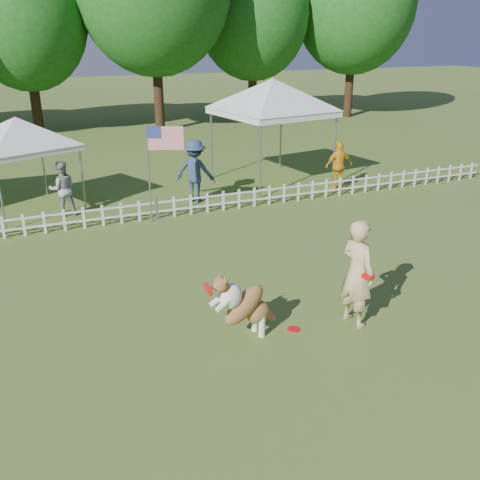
{
  "coord_description": "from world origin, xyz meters",
  "views": [
    {
      "loc": [
        -4.06,
        -7.08,
        4.95
      ],
      "look_at": [
        -0.29,
        2.0,
        1.1
      ],
      "focal_mm": 40.0,
      "sensor_mm": 36.0,
      "label": 1
    }
  ],
  "objects_px": {
    "handler": "(357,273)",
    "dog": "(245,305)",
    "canopy_tent_left": "(22,166)",
    "spectator_b": "(195,171)",
    "frisbee_on_turf": "(293,329)",
    "canopy_tent_right": "(272,133)",
    "flag_pole": "(149,174)",
    "spectator_a": "(62,189)",
    "spectator_c": "(339,166)"
  },
  "relations": [
    {
      "from": "handler",
      "to": "dog",
      "type": "height_order",
      "value": "handler"
    },
    {
      "from": "canopy_tent_left",
      "to": "spectator_b",
      "type": "bearing_deg",
      "value": -34.51
    },
    {
      "from": "handler",
      "to": "frisbee_on_turf",
      "type": "distance_m",
      "value": 1.5
    },
    {
      "from": "frisbee_on_turf",
      "to": "canopy_tent_right",
      "type": "height_order",
      "value": "canopy_tent_right"
    },
    {
      "from": "canopy_tent_left",
      "to": "canopy_tent_right",
      "type": "xyz_separation_m",
      "value": [
        8.06,
        0.27,
        0.37
      ]
    },
    {
      "from": "flag_pole",
      "to": "spectator_b",
      "type": "height_order",
      "value": "flag_pole"
    },
    {
      "from": "frisbee_on_turf",
      "to": "spectator_a",
      "type": "distance_m",
      "value": 8.77
    },
    {
      "from": "frisbee_on_turf",
      "to": "spectator_c",
      "type": "relative_size",
      "value": 0.13
    },
    {
      "from": "spectator_a",
      "to": "spectator_c",
      "type": "relative_size",
      "value": 0.98
    },
    {
      "from": "dog",
      "to": "spectator_a",
      "type": "distance_m",
      "value": 8.36
    },
    {
      "from": "handler",
      "to": "spectator_b",
      "type": "xyz_separation_m",
      "value": [
        -0.32,
        8.21,
        -0.02
      ]
    },
    {
      "from": "frisbee_on_turf",
      "to": "flag_pole",
      "type": "height_order",
      "value": "flag_pole"
    },
    {
      "from": "frisbee_on_turf",
      "to": "spectator_b",
      "type": "height_order",
      "value": "spectator_b"
    },
    {
      "from": "dog",
      "to": "spectator_b",
      "type": "distance_m",
      "value": 8.12
    },
    {
      "from": "dog",
      "to": "spectator_c",
      "type": "xyz_separation_m",
      "value": [
        6.51,
        7.39,
        0.17
      ]
    },
    {
      "from": "dog",
      "to": "canopy_tent_left",
      "type": "distance_m",
      "value": 9.47
    },
    {
      "from": "frisbee_on_turf",
      "to": "handler",
      "type": "bearing_deg",
      "value": -9.06
    },
    {
      "from": "spectator_b",
      "to": "spectator_c",
      "type": "relative_size",
      "value": 1.19
    },
    {
      "from": "flag_pole",
      "to": "spectator_b",
      "type": "distance_m",
      "value": 2.23
    },
    {
      "from": "flag_pole",
      "to": "spectator_b",
      "type": "relative_size",
      "value": 1.4
    },
    {
      "from": "canopy_tent_right",
      "to": "flag_pole",
      "type": "xyz_separation_m",
      "value": [
        -4.92,
        -2.58,
        -0.37
      ]
    },
    {
      "from": "handler",
      "to": "canopy_tent_left",
      "type": "relative_size",
      "value": 0.74
    },
    {
      "from": "handler",
      "to": "canopy_tent_right",
      "type": "distance_m",
      "value": 9.9
    },
    {
      "from": "canopy_tent_left",
      "to": "spectator_a",
      "type": "bearing_deg",
      "value": -64.12
    },
    {
      "from": "handler",
      "to": "spectator_b",
      "type": "bearing_deg",
      "value": -8.3
    },
    {
      "from": "canopy_tent_right",
      "to": "spectator_b",
      "type": "distance_m",
      "value": 3.5
    },
    {
      "from": "dog",
      "to": "frisbee_on_turf",
      "type": "height_order",
      "value": "dog"
    },
    {
      "from": "dog",
      "to": "canopy_tent_right",
      "type": "relative_size",
      "value": 0.37
    },
    {
      "from": "frisbee_on_turf",
      "to": "canopy_tent_left",
      "type": "distance_m",
      "value": 9.96
    },
    {
      "from": "dog",
      "to": "flag_pole",
      "type": "relative_size",
      "value": 0.48
    },
    {
      "from": "spectator_a",
      "to": "spectator_b",
      "type": "distance_m",
      "value": 3.92
    },
    {
      "from": "spectator_c",
      "to": "spectator_a",
      "type": "bearing_deg",
      "value": 1.15
    },
    {
      "from": "dog",
      "to": "canopy_tent_left",
      "type": "bearing_deg",
      "value": 100.99
    },
    {
      "from": "canopy_tent_right",
      "to": "spectator_a",
      "type": "bearing_deg",
      "value": 179.05
    },
    {
      "from": "canopy_tent_right",
      "to": "dog",
      "type": "bearing_deg",
      "value": -127.87
    },
    {
      "from": "frisbee_on_turf",
      "to": "canopy_tent_right",
      "type": "xyz_separation_m",
      "value": [
        4.0,
        9.27,
        1.7
      ]
    },
    {
      "from": "dog",
      "to": "canopy_tent_left",
      "type": "relative_size",
      "value": 0.48
    },
    {
      "from": "spectator_c",
      "to": "dog",
      "type": "bearing_deg",
      "value": 54.22
    },
    {
      "from": "frisbee_on_turf",
      "to": "spectator_a",
      "type": "height_order",
      "value": "spectator_a"
    },
    {
      "from": "canopy_tent_left",
      "to": "spectator_a",
      "type": "distance_m",
      "value": 1.39
    },
    {
      "from": "dog",
      "to": "flag_pole",
      "type": "height_order",
      "value": "flag_pole"
    },
    {
      "from": "dog",
      "to": "canopy_tent_right",
      "type": "xyz_separation_m",
      "value": [
        4.89,
        9.17,
        1.07
      ]
    },
    {
      "from": "handler",
      "to": "flag_pole",
      "type": "bearing_deg",
      "value": 6.15
    },
    {
      "from": "flag_pole",
      "to": "spectator_c",
      "type": "distance_m",
      "value": 6.61
    },
    {
      "from": "canopy_tent_right",
      "to": "spectator_c",
      "type": "height_order",
      "value": "canopy_tent_right"
    },
    {
      "from": "canopy_tent_left",
      "to": "dog",
      "type": "bearing_deg",
      "value": -93.71
    },
    {
      "from": "spectator_c",
      "to": "canopy_tent_right",
      "type": "bearing_deg",
      "value": -42.1
    },
    {
      "from": "handler",
      "to": "canopy_tent_right",
      "type": "relative_size",
      "value": 0.58
    },
    {
      "from": "handler",
      "to": "spectator_a",
      "type": "bearing_deg",
      "value": 16.37
    },
    {
      "from": "canopy_tent_right",
      "to": "spectator_b",
      "type": "xyz_separation_m",
      "value": [
        -3.18,
        -1.24,
        -0.75
      ]
    }
  ]
}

